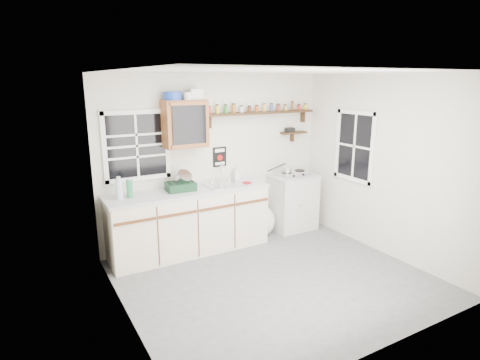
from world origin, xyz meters
The scene contains 18 objects.
room centered at (0.00, 0.00, 1.25)m, with size 3.64×3.24×2.54m.
main_cabinet centered at (-0.58, 1.30, 0.46)m, with size 2.31×0.63×0.92m.
right_cabinet centered at (1.25, 1.32, 0.46)m, with size 0.73×0.57×0.91m.
sink centered at (-0.05, 1.30, 0.93)m, with size 0.52×0.44×0.29m.
upper_cabinet centered at (-0.55, 1.44, 1.82)m, with size 0.60×0.32×0.65m.
upper_cabinet_clutter centered at (-0.58, 1.44, 2.21)m, with size 0.54×0.24×0.14m.
spice_shelf centered at (0.71, 1.51, 1.93)m, with size 1.91×0.18×0.35m.
secondary_shelf centered at (1.36, 1.52, 1.58)m, with size 0.45×0.16×0.24m.
warning_sign centered at (0.05, 1.59, 1.28)m, with size 0.22×0.02×0.30m.
window_back centered at (-1.20, 1.59, 1.55)m, with size 0.93×0.03×0.98m.
window_right centered at (1.79, 0.55, 1.45)m, with size 0.03×0.78×1.08m.
water_bottles centered at (-1.47, 1.33, 1.05)m, with size 0.22×0.10×0.30m.
dish_rack centered at (-0.68, 1.33, 1.01)m, with size 0.40×0.31×0.29m.
soap_bottle centered at (0.29, 1.50, 1.02)m, with size 0.09×0.10×0.21m, color white.
rag centered at (0.30, 1.20, 0.93)m, with size 0.13×0.11×0.02m, color maroon.
hotplate centered at (1.23, 1.31, 0.94)m, with size 0.53×0.29×0.08m.
saucepan centered at (1.10, 1.31, 1.02)m, with size 0.35×0.23×0.16m.
trash_bag centered at (0.65, 1.36, 0.22)m, with size 0.45×0.41×0.51m.
Camera 1 is at (-2.64, -3.74, 2.42)m, focal length 30.00 mm.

